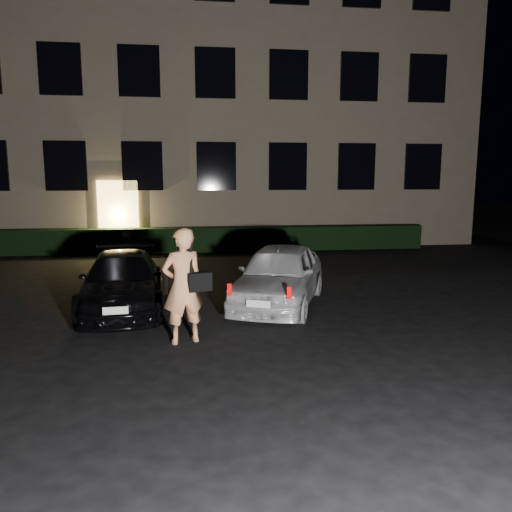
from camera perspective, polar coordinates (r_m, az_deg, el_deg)
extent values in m
plane|color=black|center=(7.76, -0.20, -10.83)|extent=(80.00, 80.00, 0.00)
cube|color=#6F634F|center=(22.51, -5.18, 17.63)|extent=(20.00, 8.00, 12.00)
cube|color=#E4C159|center=(18.42, -15.44, 4.42)|extent=(1.40, 0.10, 2.50)
cube|color=black|center=(18.69, -20.91, 9.59)|extent=(1.40, 0.10, 1.70)
cube|color=black|center=(18.26, -12.84, 9.98)|extent=(1.40, 0.10, 1.70)
cube|color=black|center=(18.21, -4.54, 10.18)|extent=(1.40, 0.10, 1.70)
cube|color=black|center=(18.52, 3.65, 10.17)|extent=(1.40, 0.10, 1.70)
cube|color=black|center=(19.18, 11.42, 9.98)|extent=(1.40, 0.10, 1.70)
cube|color=black|center=(20.16, 18.53, 9.64)|extent=(1.40, 0.10, 1.70)
cube|color=black|center=(19.02, -21.49, 19.26)|extent=(1.40, 0.10, 1.70)
cube|color=black|center=(18.60, -13.21, 19.88)|extent=(1.40, 0.10, 1.70)
cube|color=black|center=(18.55, -4.67, 20.11)|extent=(1.40, 0.10, 1.70)
cube|color=black|center=(18.85, 3.75, 19.94)|extent=(1.40, 0.10, 1.70)
cube|color=black|center=(19.51, 11.73, 19.41)|extent=(1.40, 0.10, 1.70)
cube|color=black|center=(20.47, 19.01, 18.62)|extent=(1.40, 0.10, 1.70)
cube|color=black|center=(17.90, -4.37, 1.94)|extent=(15.00, 0.70, 0.85)
imported|color=black|center=(10.39, -15.03, -2.82)|extent=(1.84, 3.94, 1.11)
cube|color=white|center=(9.66, -10.33, -2.75)|extent=(0.13, 0.80, 0.37)
cube|color=silver|center=(8.48, -15.76, -6.01)|extent=(0.41, 0.07, 0.12)
imported|color=silver|center=(10.30, 2.69, -2.18)|extent=(2.75, 4.01, 1.27)
cube|color=red|center=(8.73, -3.03, -3.85)|extent=(0.09, 0.07, 0.21)
cube|color=red|center=(8.49, 3.82, -4.24)|extent=(0.09, 0.07, 0.21)
cube|color=silver|center=(8.60, 0.27, -5.49)|extent=(0.41, 0.19, 0.12)
imported|color=tan|center=(8.00, -8.36, -3.39)|extent=(0.79, 0.65, 1.86)
cube|color=black|center=(7.95, -6.50, -2.93)|extent=(0.41, 0.29, 0.30)
cube|color=black|center=(7.87, -7.51, 0.04)|extent=(0.06, 0.07, 0.58)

